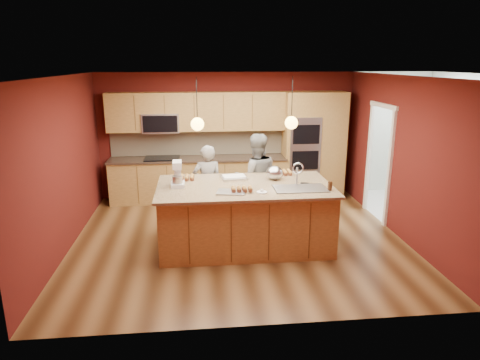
{
  "coord_description": "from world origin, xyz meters",
  "views": [
    {
      "loc": [
        -0.67,
        -6.72,
        2.92
      ],
      "look_at": [
        0.01,
        -0.1,
        1.06
      ],
      "focal_mm": 32.0,
      "sensor_mm": 36.0,
      "label": 1
    }
  ],
  "objects": [
    {
      "name": "oven_column",
      "position": [
        1.85,
        2.19,
        1.15
      ],
      "size": [
        1.3,
        0.62,
        2.3
      ],
      "color": "olive",
      "rests_on": "floor"
    },
    {
      "name": "floor",
      "position": [
        0.0,
        0.0,
        0.0
      ],
      "size": [
        5.5,
        5.5,
        0.0
      ],
      "primitive_type": "plane",
      "color": "#452913",
      "rests_on": "ground"
    },
    {
      "name": "ceiling",
      "position": [
        0.0,
        0.0,
        2.7
      ],
      "size": [
        5.5,
        5.5,
        0.0
      ],
      "primitive_type": "plane",
      "rotation": [
        3.14,
        0.0,
        0.0
      ],
      "color": "white",
      "rests_on": "ground"
    },
    {
      "name": "laundry_room",
      "position": [
        4.35,
        1.2,
        1.95
      ],
      "size": [
        2.6,
        2.7,
        2.7
      ],
      "color": "beige",
      "rests_on": "ground"
    },
    {
      "name": "dryer",
      "position": [
        4.19,
        1.53,
        0.44
      ],
      "size": [
        0.7,
        0.71,
        0.89
      ],
      "primitive_type": "cube",
      "rotation": [
        0.0,
        0.0,
        -0.32
      ],
      "color": "white",
      "rests_on": "floor"
    },
    {
      "name": "washer",
      "position": [
        4.19,
        0.84,
        0.49
      ],
      "size": [
        0.72,
        0.73,
        0.97
      ],
      "primitive_type": "cube",
      "rotation": [
        0.0,
        0.0,
        0.21
      ],
      "color": "white",
      "rests_on": "floor"
    },
    {
      "name": "cupcakes_rack",
      "position": [
        -0.02,
        -0.63,
        1.07
      ],
      "size": [
        0.34,
        0.17,
        0.08
      ],
      "primitive_type": null,
      "color": "#B07E37",
      "rests_on": "island"
    },
    {
      "name": "person_left",
      "position": [
        -0.49,
        0.77,
        0.74
      ],
      "size": [
        0.57,
        0.4,
        1.48
      ],
      "primitive_type": "imported",
      "rotation": [
        0.0,
        0.0,
        3.24
      ],
      "color": "black",
      "rests_on": "floor"
    },
    {
      "name": "wall_front",
      "position": [
        0.0,
        -2.5,
        1.35
      ],
      "size": [
        5.5,
        0.0,
        5.5
      ],
      "primitive_type": "plane",
      "rotation": [
        -1.57,
        0.0,
        0.0
      ],
      "color": "#521411",
      "rests_on": "ground"
    },
    {
      "name": "wall_back",
      "position": [
        0.0,
        2.5,
        1.35
      ],
      "size": [
        5.5,
        0.0,
        5.5
      ],
      "primitive_type": "plane",
      "rotation": [
        1.57,
        0.0,
        0.0
      ],
      "color": "#521411",
      "rests_on": "ground"
    },
    {
      "name": "cabinet_run",
      "position": [
        -0.68,
        2.25,
        0.98
      ],
      "size": [
        3.74,
        0.64,
        2.3
      ],
      "color": "olive",
      "rests_on": "floor"
    },
    {
      "name": "wall_left",
      "position": [
        -2.75,
        0.0,
        1.35
      ],
      "size": [
        0.0,
        5.0,
        5.0
      ],
      "primitive_type": "plane",
      "rotation": [
        1.57,
        0.0,
        1.57
      ],
      "color": "#521411",
      "rests_on": "ground"
    },
    {
      "name": "stand_mixer",
      "position": [
        -0.98,
        -0.2,
        1.19
      ],
      "size": [
        0.22,
        0.3,
        0.4
      ],
      "rotation": [
        0.0,
        0.0,
        0.02
      ],
      "color": "white",
      "rests_on": "island"
    },
    {
      "name": "cooling_rack",
      "position": [
        -0.18,
        -0.62,
        1.03
      ],
      "size": [
        0.47,
        0.38,
        0.02
      ],
      "primitive_type": "cube",
      "rotation": [
        0.0,
        0.0,
        -0.2
      ],
      "color": "#A6A8AE",
      "rests_on": "island"
    },
    {
      "name": "mixing_bowl",
      "position": [
        0.6,
        0.05,
        1.13
      ],
      "size": [
        0.28,
        0.28,
        0.23
      ],
      "primitive_type": "ellipsoid",
      "color": "silver",
      "rests_on": "island"
    },
    {
      "name": "wall_right",
      "position": [
        2.75,
        0.0,
        1.35
      ],
      "size": [
        0.0,
        5.0,
        5.0
      ],
      "primitive_type": "plane",
      "rotation": [
        1.57,
        0.0,
        -1.57
      ],
      "color": "#521411",
      "rests_on": "ground"
    },
    {
      "name": "cupcakes_left",
      "position": [
        -0.89,
        0.18,
        1.06
      ],
      "size": [
        0.34,
        0.26,
        0.08
      ],
      "primitive_type": null,
      "color": "#B07E37",
      "rests_on": "island"
    },
    {
      "name": "plate",
      "position": [
        0.28,
        -0.67,
        1.03
      ],
      "size": [
        0.16,
        0.16,
        0.01
      ],
      "primitive_type": "cylinder",
      "color": "white",
      "rests_on": "island"
    },
    {
      "name": "pendant_right",
      "position": [
        0.79,
        -0.25,
        2.0
      ],
      "size": [
        0.2,
        0.2,
        0.8
      ],
      "color": "black",
      "rests_on": "ceiling"
    },
    {
      "name": "sheet_cake",
      "position": [
        -0.06,
        0.17,
        1.04
      ],
      "size": [
        0.45,
        0.36,
        0.05
      ],
      "rotation": [
        0.0,
        0.0,
        0.11
      ],
      "color": "silver",
      "rests_on": "island"
    },
    {
      "name": "doorway_trim",
      "position": [
        2.73,
        0.8,
        1.05
      ],
      "size": [
        0.08,
        1.11,
        2.2
      ],
      "primitive_type": null,
      "color": "white",
      "rests_on": "wall_right"
    },
    {
      "name": "person_right",
      "position": [
        0.4,
        0.77,
        0.84
      ],
      "size": [
        0.83,
        0.65,
        1.67
      ],
      "primitive_type": "imported",
      "rotation": [
        0.0,
        0.0,
        3.17
      ],
      "color": "gray",
      "rests_on": "floor"
    },
    {
      "name": "tumbler",
      "position": [
        1.33,
        -0.65,
        1.09
      ],
      "size": [
        0.07,
        0.07,
        0.14
      ],
      "primitive_type": "cylinder",
      "color": "#3B2111",
      "rests_on": "island"
    },
    {
      "name": "cupcakes_right",
      "position": [
        0.84,
        0.34,
        1.06
      ],
      "size": [
        0.25,
        0.25,
        0.08
      ],
      "primitive_type": null,
      "color": "#B07E37",
      "rests_on": "island"
    },
    {
      "name": "pendant_left",
      "position": [
        -0.65,
        -0.25,
        2.0
      ],
      "size": [
        0.2,
        0.2,
        0.8
      ],
      "color": "black",
      "rests_on": "ceiling"
    },
    {
      "name": "island",
      "position": [
        0.09,
        -0.25,
        0.52
      ],
      "size": [
        2.77,
        1.54,
        1.4
      ],
      "color": "olive",
      "rests_on": "floor"
    },
    {
      "name": "phone",
      "position": [
        1.04,
        -0.25,
        1.02
      ],
      "size": [
        0.14,
        0.1,
        0.01
      ],
      "primitive_type": "cube",
      "rotation": [
        0.0,
        0.0,
        -0.26
      ],
      "color": "black",
      "rests_on": "island"
    }
  ]
}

